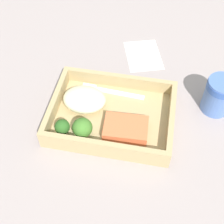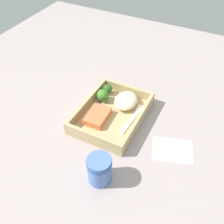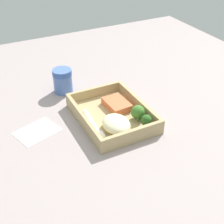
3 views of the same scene
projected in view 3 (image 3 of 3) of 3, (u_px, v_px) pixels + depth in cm
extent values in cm
cube|color=gray|center=(112.00, 121.00, 101.78)|extent=(160.00, 160.00, 2.00)
cube|color=tan|center=(112.00, 117.00, 100.88)|extent=(28.09, 20.97, 1.20)
cube|color=tan|center=(83.00, 119.00, 95.83)|extent=(28.09, 1.20, 3.58)
cube|color=tan|center=(139.00, 104.00, 103.22)|extent=(28.09, 1.20, 3.58)
cube|color=tan|center=(95.00, 92.00, 109.40)|extent=(1.20, 18.57, 3.58)
cube|color=tan|center=(133.00, 135.00, 89.65)|extent=(1.20, 18.57, 3.58)
cube|color=#E56B40|center=(117.00, 104.00, 104.06)|extent=(10.01, 7.19, 2.30)
ellipsoid|color=beige|center=(116.00, 124.00, 93.44)|extent=(10.12, 8.09, 4.08)
cylinder|color=#89A368|center=(137.00, 117.00, 98.62)|extent=(1.68, 1.68, 1.51)
sphere|color=#407429|center=(138.00, 112.00, 97.51)|extent=(4.42, 4.42, 4.42)
cylinder|color=#85A960|center=(146.00, 124.00, 95.51)|extent=(1.28, 1.28, 1.46)
sphere|color=#2B5A1F|center=(146.00, 120.00, 94.57)|extent=(3.38, 3.38, 3.38)
cube|color=white|center=(91.00, 120.00, 98.13)|extent=(12.44, 1.85, 0.44)
cube|color=white|center=(100.00, 135.00, 92.16)|extent=(3.53, 2.40, 0.44)
cylinder|color=#4F71B7|center=(63.00, 81.00, 113.04)|extent=(6.80, 6.80, 8.93)
cylinder|color=#3356A8|center=(62.00, 73.00, 111.19)|extent=(7.00, 7.00, 1.61)
cube|color=white|center=(37.00, 131.00, 95.58)|extent=(12.66, 14.66, 0.24)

